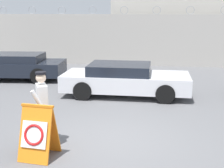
{
  "coord_description": "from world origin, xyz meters",
  "views": [
    {
      "loc": [
        1.12,
        -7.13,
        3.09
      ],
      "look_at": [
        -0.16,
        1.38,
        1.09
      ],
      "focal_mm": 50.0,
      "sensor_mm": 36.0,
      "label": 1
    }
  ],
  "objects_px": {
    "barricade_sign": "(38,132)",
    "security_guard": "(42,106)",
    "parked_car_front_coupe": "(14,66)",
    "parked_car_rear_sedan": "(125,79)"
  },
  "relations": [
    {
      "from": "barricade_sign",
      "to": "security_guard",
      "type": "height_order",
      "value": "security_guard"
    },
    {
      "from": "barricade_sign",
      "to": "parked_car_front_coupe",
      "type": "bearing_deg",
      "value": 124.48
    },
    {
      "from": "parked_car_front_coupe",
      "to": "security_guard",
      "type": "bearing_deg",
      "value": 114.76
    },
    {
      "from": "barricade_sign",
      "to": "security_guard",
      "type": "bearing_deg",
      "value": 104.97
    },
    {
      "from": "parked_car_front_coupe",
      "to": "barricade_sign",
      "type": "bearing_deg",
      "value": 113.44
    },
    {
      "from": "barricade_sign",
      "to": "parked_car_front_coupe",
      "type": "relative_size",
      "value": 0.24
    },
    {
      "from": "barricade_sign",
      "to": "parked_car_rear_sedan",
      "type": "distance_m",
      "value": 5.59
    },
    {
      "from": "parked_car_front_coupe",
      "to": "parked_car_rear_sedan",
      "type": "xyz_separation_m",
      "value": [
        5.42,
        -2.1,
        -0.01
      ]
    },
    {
      "from": "barricade_sign",
      "to": "parked_car_rear_sedan",
      "type": "relative_size",
      "value": 0.25
    },
    {
      "from": "barricade_sign",
      "to": "parked_car_rear_sedan",
      "type": "bearing_deg",
      "value": 82.56
    }
  ]
}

